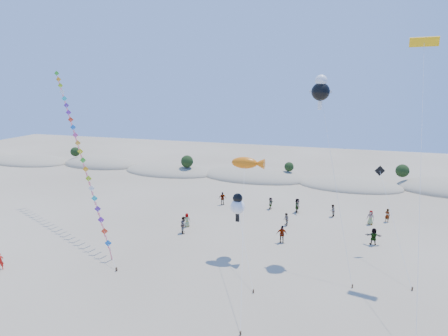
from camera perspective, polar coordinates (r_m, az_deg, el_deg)
The scene contains 9 objects.
dune_ridge at distance 66.02m, azimuth 5.52°, elevation -1.38°, with size 145.30×11.49×5.57m.
kite_train at distance 45.59m, azimuth -21.32°, elevation 3.32°, with size 19.11×16.97×18.36m.
fish_kite at distance 34.93m, azimuth 3.68°, elevation 0.73°, with size 4.11×12.78×9.59m.
cartoon_kite_low at distance 35.69m, azimuth 2.08°, elevation -5.66°, with size 3.77×7.14×6.17m.
cartoon_kite_high at distance 36.01m, azimuth 14.53°, elevation 11.48°, with size 4.74×7.42×17.08m.
parafoil_kite at distance 35.42m, azimuth 28.19°, elevation 15.92°, with size 2.23×14.32×19.98m.
dark_kite at distance 37.90m, azimuth 23.55°, elevation -3.95°, with size 2.96×7.81×8.56m.
flyer_foreground at distance 39.81m, azimuth -30.95°, elevation -12.10°, with size 0.57×0.37×1.56m, color red.
beachgoers at distance 45.36m, azimuth 9.68°, elevation -7.26°, with size 23.27×12.11×1.89m.
Camera 1 is at (13.31, -17.65, 16.41)m, focal length 30.00 mm.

